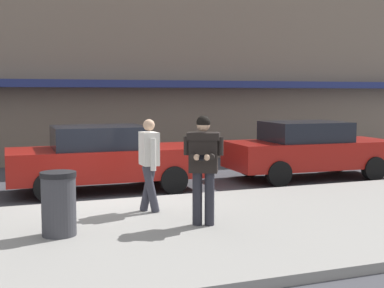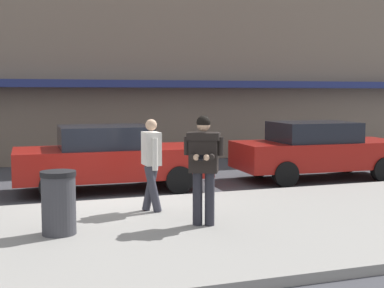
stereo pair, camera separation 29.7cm
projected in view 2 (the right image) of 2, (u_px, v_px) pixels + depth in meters
ground_plane at (112, 203)px, 11.19m from camera, size 80.00×80.00×0.00m
sidewalk at (203, 229)px, 8.82m from camera, size 32.00×5.30×0.14m
curb_paint_line at (157, 200)px, 11.56m from camera, size 28.00×0.12×0.01m
parked_sedan_mid at (111, 157)px, 12.62m from camera, size 4.54×2.02×1.54m
parked_sedan_far at (318, 150)px, 14.27m from camera, size 4.57×2.08×1.54m
man_texting_on_phone at (204, 158)px, 8.68m from camera, size 0.63×0.65×1.81m
pedestrian_in_light_coat at (151, 159)px, 9.74m from camera, size 0.33×0.60×1.70m
trash_bin at (59, 203)px, 8.19m from camera, size 0.55×0.55×0.98m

